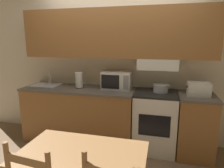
{
  "coord_description": "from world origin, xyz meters",
  "views": [
    {
      "loc": [
        0.72,
        -3.22,
        1.65
      ],
      "look_at": [
        0.05,
        -0.55,
        1.06
      ],
      "focal_mm": 32.0,
      "sensor_mm": 36.0,
      "label": 1
    }
  ],
  "objects": [
    {
      "name": "ground_plane",
      "position": [
        0.0,
        0.0,
        0.0
      ],
      "size": [
        16.0,
        16.0,
        0.0
      ],
      "primitive_type": "plane",
      "color": "#7F664C"
    },
    {
      "name": "toaster",
      "position": [
        1.23,
        -0.33,
        1.0
      ],
      "size": [
        0.31,
        0.21,
        0.19
      ],
      "color": "white",
      "rests_on": "lower_counter_right_stub"
    },
    {
      "name": "wall_back",
      "position": [
        0.01,
        -0.07,
        1.52
      ],
      "size": [
        5.34,
        0.38,
        2.55
      ],
      "color": "silver",
      "rests_on": "ground_plane"
    },
    {
      "name": "lower_counter_main",
      "position": [
        -0.57,
        -0.3,
        0.45
      ],
      "size": [
        1.82,
        0.63,
        0.91
      ],
      "color": "#936033",
      "rests_on": "ground_plane"
    },
    {
      "name": "paper_towel_roll",
      "position": [
        -0.57,
        -0.28,
        1.03
      ],
      "size": [
        0.13,
        0.13,
        0.25
      ],
      "color": "black",
      "rests_on": "lower_counter_main"
    },
    {
      "name": "microwave",
      "position": [
        0.04,
        -0.18,
        1.04
      ],
      "size": [
        0.45,
        0.34,
        0.27
      ],
      "color": "white",
      "rests_on": "lower_counter_main"
    },
    {
      "name": "cooking_pot",
      "position": [
        0.72,
        -0.25,
        0.97
      ],
      "size": [
        0.31,
        0.23,
        0.12
      ],
      "color": "#B7BABF",
      "rests_on": "stove_range"
    },
    {
      "name": "stove_range",
      "position": [
        0.66,
        -0.29,
        0.45
      ],
      "size": [
        0.62,
        0.59,
        0.91
      ],
      "color": "white",
      "rests_on": "ground_plane"
    },
    {
      "name": "lower_counter_right_stub",
      "position": [
        1.23,
        -0.3,
        0.46
      ],
      "size": [
        0.51,
        0.63,
        0.91
      ],
      "color": "#936033",
      "rests_on": "ground_plane"
    },
    {
      "name": "sink_basin",
      "position": [
        -1.16,
        -0.3,
        0.93
      ],
      "size": [
        0.46,
        0.36,
        0.29
      ],
      "color": "#B7BABF",
      "rests_on": "lower_counter_main"
    },
    {
      "name": "dining_table",
      "position": [
        0.11,
        -1.82,
        0.62
      ],
      "size": [
        1.07,
        0.64,
        0.74
      ],
      "color": "#9E7042",
      "rests_on": "ground_plane"
    }
  ]
}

